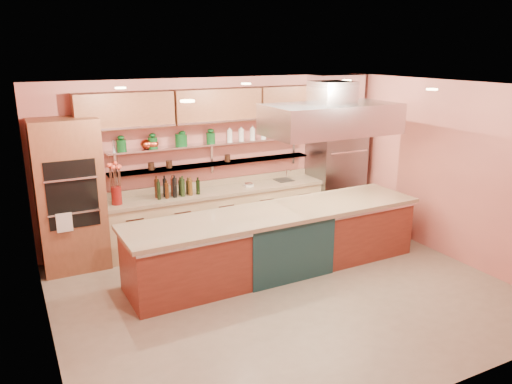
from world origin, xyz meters
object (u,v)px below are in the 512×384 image
flower_vase (117,195)px  copper_kettle (146,144)px  island (277,241)px  kitchen_scale (249,184)px  green_canister (180,140)px  refrigerator (336,169)px

flower_vase → copper_kettle: (0.57, 0.22, 0.72)m
island → kitchen_scale: (0.24, 1.46, 0.50)m
kitchen_scale → green_canister: green_canister is taller
flower_vase → copper_kettle: bearing=21.1°
green_canister → flower_vase: bearing=-169.1°
flower_vase → island: bearing=-35.7°
refrigerator → kitchen_scale: (-1.85, 0.01, -0.08)m
kitchen_scale → green_canister: bearing=149.5°
refrigerator → kitchen_scale: 1.85m
refrigerator → flower_vase: size_ratio=7.44×
refrigerator → island: size_ratio=0.46×
flower_vase → green_canister: (1.14, 0.22, 0.74)m
island → flower_vase: (-2.04, 1.46, 0.60)m
kitchen_scale → copper_kettle: size_ratio=0.74×
island → copper_kettle: (-1.47, 1.68, 1.32)m
island → copper_kettle: size_ratio=23.47×
island → green_canister: 2.33m
refrigerator → flower_vase: (-4.13, 0.01, 0.02)m
island → kitchen_scale: kitchen_scale is taller
island → kitchen_scale: size_ratio=31.76×
kitchen_scale → copper_kettle: bearing=153.0°
refrigerator → flower_vase: refrigerator is taller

